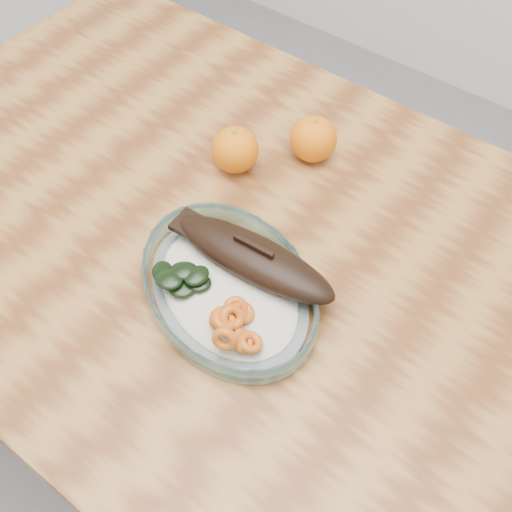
# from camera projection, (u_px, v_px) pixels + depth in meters

# --- Properties ---
(ground) EXTENTS (3.00, 3.00, 0.00)m
(ground) POSITION_uv_depth(u_px,v_px,m) (231.00, 428.00, 1.53)
(ground) COLOR slate
(ground) RESTS_ON ground
(dining_table) EXTENTS (1.20, 0.80, 0.75)m
(dining_table) POSITION_uv_depth(u_px,v_px,m) (218.00, 264.00, 1.01)
(dining_table) COLOR brown
(dining_table) RESTS_ON ground
(plated_meal) EXTENTS (0.68, 0.68, 0.08)m
(plated_meal) POSITION_uv_depth(u_px,v_px,m) (230.00, 284.00, 0.84)
(plated_meal) COLOR white
(plated_meal) RESTS_ON dining_table
(orange_left) EXTENTS (0.07, 0.07, 0.07)m
(orange_left) POSITION_uv_depth(u_px,v_px,m) (313.00, 139.00, 0.99)
(orange_left) COLOR #E85604
(orange_left) RESTS_ON dining_table
(orange_right) EXTENTS (0.07, 0.07, 0.07)m
(orange_right) POSITION_uv_depth(u_px,v_px,m) (235.00, 150.00, 0.97)
(orange_right) COLOR #E85604
(orange_right) RESTS_ON dining_table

